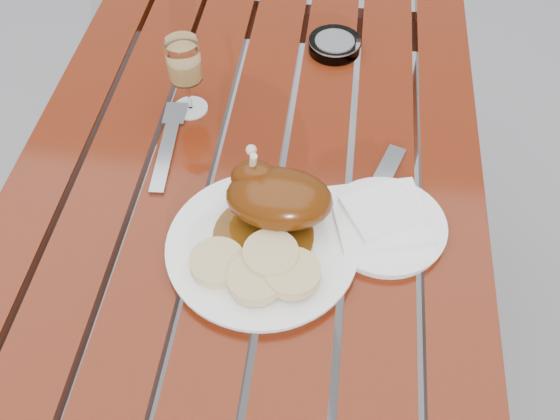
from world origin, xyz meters
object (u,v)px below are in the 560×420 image
object	(u,v)px
table	(254,287)
ashtray	(334,45)
side_plate	(384,226)
wine_glass	(186,77)
dinner_plate	(262,247)

from	to	relation	value
table	ashtray	distance (m)	0.54
side_plate	ashtray	size ratio (longest dim) A/B	1.85
table	ashtray	world-z (taller)	ashtray
side_plate	ashtray	distance (m)	0.46
wine_glass	side_plate	bearing A→B (deg)	-33.42
table	side_plate	size ratio (longest dim) A/B	6.16
table	side_plate	world-z (taller)	side_plate
table	dinner_plate	distance (m)	0.42
dinner_plate	ashtray	distance (m)	0.52
side_plate	ashtray	xyz separation A→B (m)	(-0.11, 0.45, 0.01)
wine_glass	ashtray	size ratio (longest dim) A/B	1.43
table	ashtray	bearing A→B (deg)	70.36
ashtray	table	bearing A→B (deg)	-109.64
ashtray	dinner_plate	bearing A→B (deg)	-98.36
wine_glass	ashtray	bearing A→B (deg)	39.53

